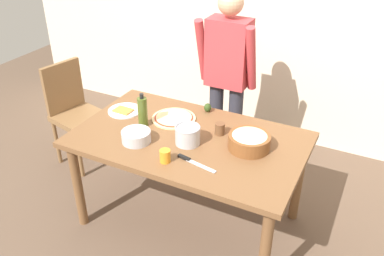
{
  "coord_description": "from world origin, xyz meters",
  "views": [
    {
      "loc": [
        1.11,
        -2.15,
        2.26
      ],
      "look_at": [
        0.0,
        0.05,
        0.81
      ],
      "focal_mm": 38.25,
      "sensor_mm": 36.0,
      "label": 1
    }
  ],
  "objects_px": {
    "chef_knife": "(192,161)",
    "olive_oil_bottle": "(142,112)",
    "pizza_raw_on_board": "(174,118)",
    "dining_table": "(189,148)",
    "person_cook": "(227,75)",
    "chair_wooden_left": "(74,109)",
    "mixing_bowl_steel": "(136,136)",
    "popcorn_bowl": "(249,140)",
    "cup_orange": "(165,156)",
    "avocado": "(208,108)",
    "plate_with_slice": "(125,111)",
    "cup_small_brown": "(220,129)",
    "steel_pot": "(188,135)"
  },
  "relations": [
    {
      "from": "plate_with_slice",
      "to": "mixing_bowl_steel",
      "type": "bearing_deg",
      "value": -44.84
    },
    {
      "from": "chef_knife",
      "to": "plate_with_slice",
      "type": "bearing_deg",
      "value": 154.37
    },
    {
      "from": "cup_orange",
      "to": "chef_knife",
      "type": "distance_m",
      "value": 0.17
    },
    {
      "from": "person_cook",
      "to": "chair_wooden_left",
      "type": "relative_size",
      "value": 1.71
    },
    {
      "from": "mixing_bowl_steel",
      "to": "cup_orange",
      "type": "bearing_deg",
      "value": -21.82
    },
    {
      "from": "avocado",
      "to": "cup_orange",
      "type": "bearing_deg",
      "value": -86.63
    },
    {
      "from": "person_cook",
      "to": "cup_orange",
      "type": "relative_size",
      "value": 19.06
    },
    {
      "from": "cup_small_brown",
      "to": "avocado",
      "type": "relative_size",
      "value": 1.21
    },
    {
      "from": "plate_with_slice",
      "to": "cup_orange",
      "type": "xyz_separation_m",
      "value": [
        0.62,
        -0.44,
        0.03
      ]
    },
    {
      "from": "dining_table",
      "to": "plate_with_slice",
      "type": "distance_m",
      "value": 0.64
    },
    {
      "from": "mixing_bowl_steel",
      "to": "cup_small_brown",
      "type": "height_order",
      "value": "cup_small_brown"
    },
    {
      "from": "pizza_raw_on_board",
      "to": "person_cook",
      "type": "bearing_deg",
      "value": 72.03
    },
    {
      "from": "plate_with_slice",
      "to": "cup_small_brown",
      "type": "xyz_separation_m",
      "value": [
        0.79,
        0.03,
        0.03
      ]
    },
    {
      "from": "plate_with_slice",
      "to": "cup_orange",
      "type": "distance_m",
      "value": 0.76
    },
    {
      "from": "mixing_bowl_steel",
      "to": "popcorn_bowl",
      "type": "bearing_deg",
      "value": 20.54
    },
    {
      "from": "steel_pot",
      "to": "cup_orange",
      "type": "relative_size",
      "value": 2.04
    },
    {
      "from": "cup_orange",
      "to": "chair_wooden_left",
      "type": "bearing_deg",
      "value": 155.13
    },
    {
      "from": "pizza_raw_on_board",
      "to": "olive_oil_bottle",
      "type": "bearing_deg",
      "value": -129.24
    },
    {
      "from": "olive_oil_bottle",
      "to": "avocado",
      "type": "height_order",
      "value": "olive_oil_bottle"
    },
    {
      "from": "cup_orange",
      "to": "cup_small_brown",
      "type": "distance_m",
      "value": 0.5
    },
    {
      "from": "popcorn_bowl",
      "to": "avocado",
      "type": "height_order",
      "value": "popcorn_bowl"
    },
    {
      "from": "dining_table",
      "to": "cup_small_brown",
      "type": "relative_size",
      "value": 18.82
    },
    {
      "from": "person_cook",
      "to": "popcorn_bowl",
      "type": "height_order",
      "value": "person_cook"
    },
    {
      "from": "mixing_bowl_steel",
      "to": "avocado",
      "type": "height_order",
      "value": "mixing_bowl_steel"
    },
    {
      "from": "pizza_raw_on_board",
      "to": "plate_with_slice",
      "type": "bearing_deg",
      "value": -170.5
    },
    {
      "from": "avocado",
      "to": "person_cook",
      "type": "bearing_deg",
      "value": 88.26
    },
    {
      "from": "dining_table",
      "to": "pizza_raw_on_board",
      "type": "distance_m",
      "value": 0.3
    },
    {
      "from": "chef_knife",
      "to": "steel_pot",
      "type": "bearing_deg",
      "value": 124.12
    },
    {
      "from": "person_cook",
      "to": "chef_knife",
      "type": "xyz_separation_m",
      "value": [
        0.19,
        -1.01,
        -0.17
      ]
    },
    {
      "from": "chair_wooden_left",
      "to": "steel_pot",
      "type": "height_order",
      "value": "chair_wooden_left"
    },
    {
      "from": "mixing_bowl_steel",
      "to": "cup_small_brown",
      "type": "distance_m",
      "value": 0.58
    },
    {
      "from": "pizza_raw_on_board",
      "to": "chef_knife",
      "type": "xyz_separation_m",
      "value": [
        0.37,
        -0.44,
        -0.0
      ]
    },
    {
      "from": "dining_table",
      "to": "popcorn_bowl",
      "type": "height_order",
      "value": "popcorn_bowl"
    },
    {
      "from": "person_cook",
      "to": "chair_wooden_left",
      "type": "distance_m",
      "value": 1.43
    },
    {
      "from": "pizza_raw_on_board",
      "to": "avocado",
      "type": "bearing_deg",
      "value": 51.7
    },
    {
      "from": "chair_wooden_left",
      "to": "steel_pot",
      "type": "relative_size",
      "value": 5.48
    },
    {
      "from": "person_cook",
      "to": "dining_table",
      "type": "bearing_deg",
      "value": -87.45
    },
    {
      "from": "chair_wooden_left",
      "to": "pizza_raw_on_board",
      "type": "xyz_separation_m",
      "value": [
        1.1,
        -0.1,
        0.23
      ]
    },
    {
      "from": "plate_with_slice",
      "to": "cup_small_brown",
      "type": "distance_m",
      "value": 0.79
    },
    {
      "from": "dining_table",
      "to": "pizza_raw_on_board",
      "type": "xyz_separation_m",
      "value": [
        -0.22,
        0.18,
        0.1
      ]
    },
    {
      "from": "mixing_bowl_steel",
      "to": "chef_knife",
      "type": "distance_m",
      "value": 0.45
    },
    {
      "from": "steel_pot",
      "to": "avocado",
      "type": "distance_m",
      "value": 0.48
    },
    {
      "from": "dining_table",
      "to": "olive_oil_bottle",
      "type": "xyz_separation_m",
      "value": [
        -0.37,
        -0.0,
        0.2
      ]
    },
    {
      "from": "person_cook",
      "to": "popcorn_bowl",
      "type": "bearing_deg",
      "value": -56.96
    },
    {
      "from": "dining_table",
      "to": "person_cook",
      "type": "relative_size",
      "value": 0.99
    },
    {
      "from": "chef_knife",
      "to": "olive_oil_bottle",
      "type": "bearing_deg",
      "value": 154.41
    },
    {
      "from": "person_cook",
      "to": "avocado",
      "type": "bearing_deg",
      "value": -91.74
    },
    {
      "from": "dining_table",
      "to": "chef_knife",
      "type": "relative_size",
      "value": 5.53
    },
    {
      "from": "popcorn_bowl",
      "to": "chair_wooden_left",
      "type": "bearing_deg",
      "value": 172.61
    },
    {
      "from": "person_cook",
      "to": "cup_small_brown",
      "type": "bearing_deg",
      "value": -71.42
    }
  ]
}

